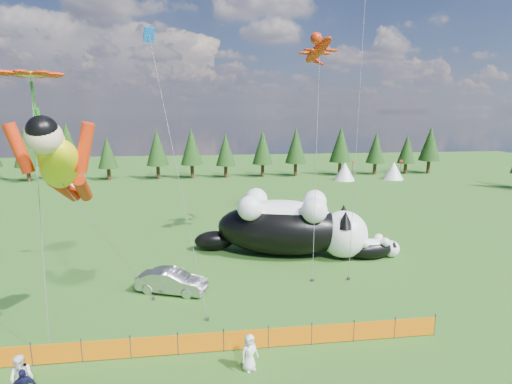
# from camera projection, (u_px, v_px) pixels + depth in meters

# --- Properties ---
(ground) EXTENTS (160.00, 160.00, 0.00)m
(ground) POSITION_uv_depth(u_px,v_px,m) (201.00, 319.00, 20.54)
(ground) COLOR #113609
(ground) RESTS_ON ground
(safety_fence) EXTENTS (22.06, 0.06, 1.10)m
(safety_fence) POSITION_uv_depth(u_px,v_px,m) (201.00, 343.00, 17.52)
(safety_fence) COLOR #262626
(safety_fence) RESTS_ON ground
(tree_line) EXTENTS (90.00, 4.00, 8.00)m
(tree_line) POSITION_uv_depth(u_px,v_px,m) (202.00, 153.00, 63.49)
(tree_line) COLOR black
(tree_line) RESTS_ON ground
(festival_tents) EXTENTS (50.00, 3.20, 2.80)m
(festival_tents) POSITION_uv_depth(u_px,v_px,m) (275.00, 173.00, 60.55)
(festival_tents) COLOR white
(festival_tents) RESTS_ON ground
(cat_large) EXTENTS (12.70, 7.04, 4.68)m
(cat_large) POSITION_uv_depth(u_px,v_px,m) (289.00, 225.00, 29.51)
(cat_large) COLOR black
(cat_large) RESTS_ON ground
(cat_small) EXTENTS (4.60, 1.86, 1.66)m
(cat_small) POSITION_uv_depth(u_px,v_px,m) (373.00, 248.00, 28.93)
(cat_small) COLOR black
(cat_small) RESTS_ON ground
(car) EXTENTS (4.38, 2.77, 1.36)m
(car) POSITION_uv_depth(u_px,v_px,m) (172.00, 281.00, 23.45)
(car) COLOR #B0B1B5
(car) RESTS_ON ground
(spectator_b) EXTENTS (0.96, 0.65, 1.83)m
(spectator_b) POSITION_uv_depth(u_px,v_px,m) (22.00, 379.00, 14.52)
(spectator_b) COLOR white
(spectator_b) RESTS_ON ground
(spectator_e) EXTENTS (0.91, 0.80, 1.57)m
(spectator_e) POSITION_uv_depth(u_px,v_px,m) (250.00, 353.00, 16.32)
(spectator_e) COLOR white
(spectator_e) RESTS_ON ground
(superhero_kite) EXTENTS (6.24, 7.52, 11.32)m
(superhero_kite) POSITION_uv_depth(u_px,v_px,m) (60.00, 165.00, 16.52)
(superhero_kite) COLOR yellow
(superhero_kite) RESTS_ON ground
(gecko_kite) EXTENTS (4.05, 10.61, 16.89)m
(gecko_kite) POSITION_uv_depth(u_px,v_px,m) (318.00, 50.00, 29.77)
(gecko_kite) COLOR red
(gecko_kite) RESTS_ON ground
(flower_kite) EXTENTS (3.80, 5.52, 12.54)m
(flower_kite) POSITION_uv_depth(u_px,v_px,m) (31.00, 78.00, 18.07)
(flower_kite) COLOR red
(flower_kite) RESTS_ON ground
(diamond_kite_a) EXTENTS (3.43, 5.21, 15.79)m
(diamond_kite_a) POSITION_uv_depth(u_px,v_px,m) (151.00, 45.00, 21.77)
(diamond_kite_a) COLOR blue
(diamond_kite_a) RESTS_ON ground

